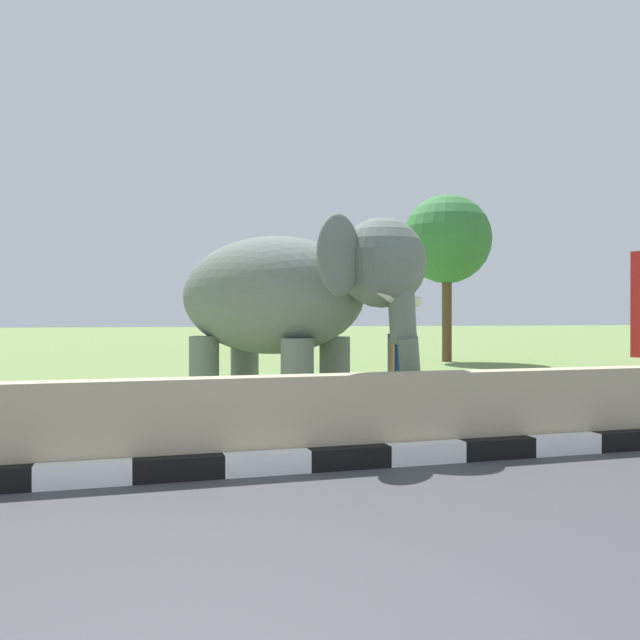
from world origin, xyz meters
TOP-DOWN VIEW (x-y plane):
  - striped_curb at (-0.35, 3.94)m, footprint 16.20×0.20m
  - barrier_parapet at (2.00, 4.24)m, footprint 28.00×0.36m
  - elephant at (1.81, 6.33)m, footprint 3.72×3.91m
  - person_handler at (3.48, 6.16)m, footprint 0.59×0.41m
  - tree_distant at (10.97, 19.42)m, footprint 3.27×3.27m

SIDE VIEW (x-z plane):
  - striped_curb at x=-0.35m, z-range 0.00..0.24m
  - barrier_parapet at x=2.00m, z-range 0.00..1.00m
  - person_handler at x=3.48m, z-range 0.10..1.75m
  - elephant at x=1.81m, z-range 0.45..3.37m
  - tree_distant at x=10.97m, z-range 1.41..7.56m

